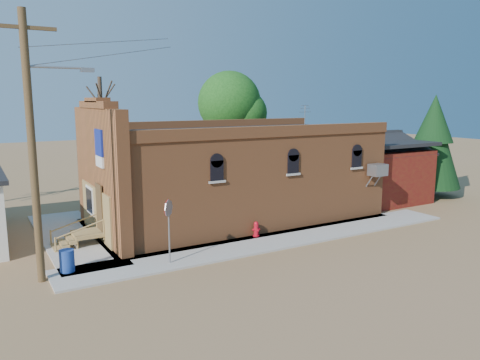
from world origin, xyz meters
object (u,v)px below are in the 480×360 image
fire_hydrant (256,229)px  stop_sign (169,214)px  utility_pole (33,143)px  trash_barrel (67,261)px  brick_bar (231,174)px

fire_hydrant → stop_sign: (-4.66, -1.28, 1.54)m
stop_sign → fire_hydrant: bearing=-6.4°
utility_pole → trash_barrel: 4.38m
trash_barrel → fire_hydrant: bearing=2.1°
fire_hydrant → trash_barrel: bearing=-157.8°
brick_bar → utility_pole: bearing=-156.3°
fire_hydrant → trash_barrel: size_ratio=0.85×
utility_pole → fire_hydrant: 10.04m
utility_pole → fire_hydrant: utility_pole is taller
utility_pole → fire_hydrant: size_ratio=13.16×
utility_pole → trash_barrel: (0.84, 0.30, -4.29)m
fire_hydrant → stop_sign: 5.07m
brick_bar → trash_barrel: 9.97m
utility_pole → stop_sign: size_ratio=3.68×
stop_sign → utility_pole: bearing=149.3°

